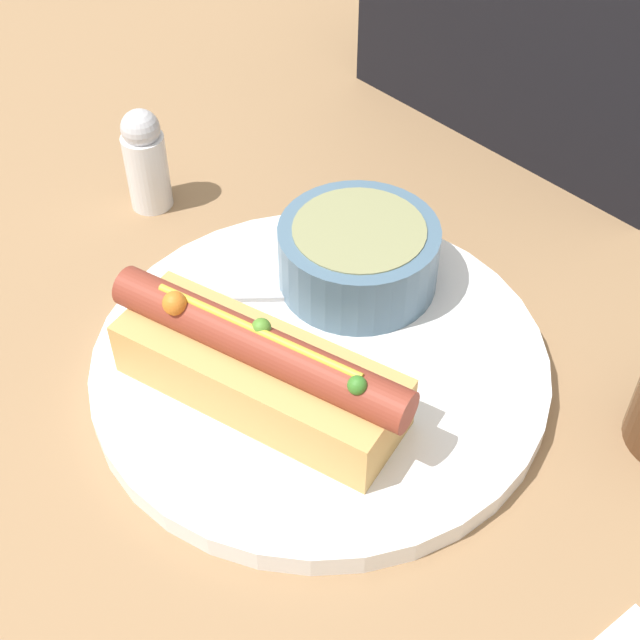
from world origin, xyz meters
TOP-DOWN VIEW (x-y plane):
  - ground_plane at (0.00, 0.00)m, footprint 4.00×4.00m
  - dinner_plate at (0.00, 0.00)m, footprint 0.29×0.29m
  - hot_dog at (0.00, -0.05)m, footprint 0.20×0.11m
  - soup_bowl at (-0.03, 0.07)m, footprint 0.11×0.11m
  - spoon at (-0.04, 0.04)m, footprint 0.12×0.13m
  - salt_shaker at (-0.22, 0.02)m, footprint 0.03×0.03m

SIDE VIEW (x-z plane):
  - ground_plane at x=0.00m, z-range 0.00..0.00m
  - dinner_plate at x=0.00m, z-range 0.00..0.02m
  - spoon at x=-0.04m, z-range 0.02..0.02m
  - soup_bowl at x=-0.03m, z-range 0.02..0.06m
  - salt_shaker at x=-0.22m, z-range 0.00..0.08m
  - hot_dog at x=0.00m, z-range 0.01..0.07m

